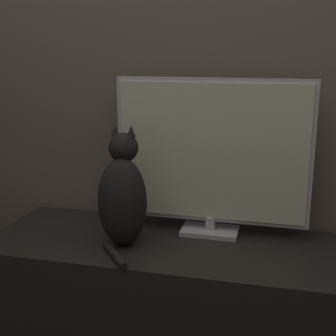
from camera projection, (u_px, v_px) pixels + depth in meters
name	position (u px, v px, depth m)	size (l,w,h in m)	color
wall_back	(181.00, 35.00, 2.04)	(4.80, 0.05, 2.60)	#60564C
tv_stand	(163.00, 292.00, 2.00)	(1.45, 0.55, 0.46)	black
tv	(212.00, 156.00, 1.95)	(0.82, 0.15, 0.67)	#B7B7BC
cat	(123.00, 197.00, 1.87)	(0.21, 0.32, 0.49)	black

